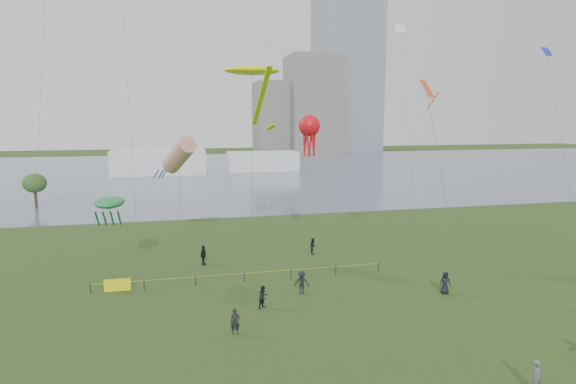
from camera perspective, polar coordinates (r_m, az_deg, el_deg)
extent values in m
plane|color=#1E3611|center=(29.23, 4.75, -18.71)|extent=(400.00, 400.00, 0.00)
cube|color=slate|center=(125.63, -9.47, 2.43)|extent=(400.00, 120.00, 0.08)
cube|color=slate|center=(210.24, 7.07, 21.42)|extent=(24.00, 24.00, 120.00)
cube|color=slate|center=(194.42, 2.97, 10.31)|extent=(20.00, 20.00, 38.00)
cube|color=slate|center=(196.79, -1.50, 8.84)|extent=(16.00, 18.00, 28.00)
cube|color=white|center=(120.16, -15.07, 3.40)|extent=(22.00, 8.00, 6.00)
cube|color=white|center=(125.11, -3.01, 3.66)|extent=(18.00, 7.00, 5.00)
cylinder|color=#352418|center=(81.79, -27.70, -0.93)|extent=(0.44, 0.44, 2.39)
ellipsoid|color=#385822|center=(81.44, -27.83, 0.94)|extent=(3.40, 3.40, 2.87)
cylinder|color=black|center=(40.90, -22.39, -10.54)|extent=(0.07, 0.07, 0.85)
cylinder|color=black|center=(40.43, -16.69, -10.47)|extent=(0.07, 0.07, 0.85)
cylinder|color=black|center=(40.36, -10.92, -10.29)|extent=(0.07, 0.07, 0.85)
cylinder|color=black|center=(40.68, -5.20, -10.01)|extent=(0.07, 0.07, 0.85)
cylinder|color=black|center=(41.39, 0.37, -9.64)|extent=(0.07, 0.07, 0.85)
cylinder|color=black|center=(42.47, 5.69, -9.20)|extent=(0.07, 0.07, 0.85)
cylinder|color=black|center=(43.88, 10.69, -8.72)|extent=(0.07, 0.07, 0.85)
cylinder|color=gold|center=(40.58, -5.21, -9.57)|extent=(24.00, 0.03, 0.03)
cube|color=#FFEE0D|center=(40.58, -19.56, -10.35)|extent=(2.00, 0.04, 1.00)
imported|color=#56595E|center=(28.09, 27.44, -18.90)|extent=(0.76, 0.67, 1.76)
imported|color=black|center=(35.21, -2.94, -12.32)|extent=(1.02, 0.98, 1.65)
imported|color=black|center=(37.84, 1.64, -10.66)|extent=(1.34, 1.11, 1.81)
imported|color=black|center=(45.59, -10.00, -7.38)|extent=(0.90, 1.17, 1.85)
imported|color=black|center=(39.73, 18.11, -10.17)|extent=(1.00, 0.81, 1.77)
imported|color=black|center=(31.41, -6.29, -15.02)|extent=(0.65, 0.47, 1.67)
imported|color=black|center=(48.53, 2.99, -6.41)|extent=(0.77, 0.90, 1.61)
cylinder|color=#3F3F42|center=(39.78, -4.34, 1.81)|extent=(0.75, 2.90, 17.39)
ellipsoid|color=#E9F40C|center=(41.16, -4.29, 14.16)|extent=(4.67, 2.92, 0.73)
cube|color=#E9F40C|center=(36.86, -3.20, 11.08)|extent=(0.36, 6.98, 4.09)
cube|color=#E9F40C|center=(33.10, -2.01, 7.72)|extent=(0.95, 0.95, 0.42)
cylinder|color=#3F3F42|center=(44.53, -12.55, -2.44)|extent=(0.05, 5.98, 10.02)
cylinder|color=#C44017|center=(46.83, -12.79, 4.27)|extent=(3.59, 5.05, 3.75)
cylinder|color=#182AA8|center=(45.79, -14.46, 2.10)|extent=(0.60, 1.13, 0.88)
cylinder|color=#182AA8|center=(46.18, -14.79, 2.14)|extent=(0.60, 1.13, 0.88)
cylinder|color=#182AA8|center=(46.05, -15.35, 2.10)|extent=(0.60, 1.13, 0.88)
cylinder|color=#182AA8|center=(45.58, -15.37, 2.04)|extent=(0.60, 1.13, 0.88)
cylinder|color=#182AA8|center=(45.42, -14.81, 2.04)|extent=(0.60, 1.13, 0.88)
cylinder|color=#3F3F42|center=(42.28, -21.46, -5.75)|extent=(1.90, 0.94, 6.68)
ellipsoid|color=#167C35|center=(41.93, -20.36, -1.15)|extent=(2.34, 4.22, 0.82)
cylinder|color=#167C35|center=(40.66, -21.68, -2.95)|extent=(0.16, 1.79, 1.54)
cylinder|color=#167C35|center=(40.58, -20.91, -2.93)|extent=(0.16, 1.79, 1.54)
cylinder|color=#167C35|center=(40.50, -20.14, -2.90)|extent=(0.16, 1.79, 1.54)
cylinder|color=#167C35|center=(40.44, -19.36, -2.88)|extent=(0.16, 1.79, 1.54)
cylinder|color=#3F3F42|center=(42.35, 2.96, -0.89)|extent=(1.40, 7.49, 12.81)
sphere|color=red|center=(45.54, 2.54, 7.87)|extent=(2.05, 2.05, 2.05)
cylinder|color=red|center=(45.73, 3.13, 5.87)|extent=(0.18, 0.54, 2.60)
cylinder|color=red|center=(46.08, 2.68, 5.89)|extent=(0.49, 0.36, 2.61)
cylinder|color=red|center=(45.94, 2.08, 5.89)|extent=(0.49, 0.36, 2.61)
cylinder|color=red|center=(45.46, 1.92, 5.86)|extent=(0.18, 0.54, 2.60)
cylinder|color=red|center=(45.11, 2.37, 5.83)|extent=(0.49, 0.36, 2.61)
cylinder|color=red|center=(45.25, 2.98, 5.84)|extent=(0.49, 0.36, 2.61)
cylinder|color=#3F3F42|center=(33.42, 18.27, -1.33)|extent=(4.23, 13.92, 15.77)
cube|color=#F54815|center=(40.08, 16.17, 11.67)|extent=(1.67, 1.67, 1.36)
cylinder|color=#F54815|center=(39.25, 16.76, 10.25)|extent=(0.08, 1.58, 1.35)
cube|color=white|center=(45.78, 13.15, 18.34)|extent=(0.93, 0.60, 0.76)
cube|color=#1933B2|center=(47.77, 28.33, 14.44)|extent=(0.97, 0.68, 0.76)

